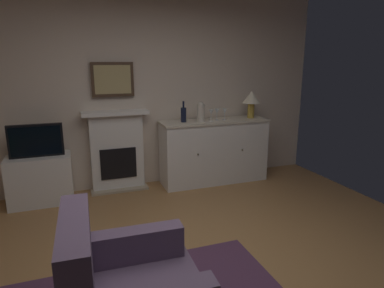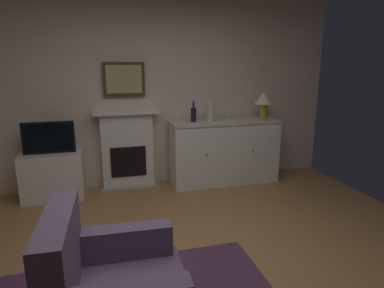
% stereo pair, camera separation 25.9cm
% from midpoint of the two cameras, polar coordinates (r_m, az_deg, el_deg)
% --- Properties ---
extents(ground_plane, '(5.30, 4.97, 0.10)m').
position_cam_midpoint_polar(ground_plane, '(2.98, 0.24, -23.04)').
color(ground_plane, '#9E7042').
rests_on(ground_plane, ground).
extents(wall_rear, '(5.30, 0.06, 2.96)m').
position_cam_midpoint_polar(wall_rear, '(4.77, -10.19, 10.55)').
color(wall_rear, beige).
rests_on(wall_rear, ground_plane).
extents(fireplace_unit, '(0.87, 0.30, 1.10)m').
position_cam_midpoint_polar(fireplace_unit, '(4.73, -14.14, -1.13)').
color(fireplace_unit, white).
rests_on(fireplace_unit, ground_plane).
extents(framed_picture, '(0.55, 0.04, 0.45)m').
position_cam_midpoint_polar(framed_picture, '(4.63, -14.91, 10.52)').
color(framed_picture, '#473323').
extents(sideboard_cabinet, '(1.57, 0.49, 0.92)m').
position_cam_midpoint_polar(sideboard_cabinet, '(4.91, 2.25, -1.23)').
color(sideboard_cabinet, white).
rests_on(sideboard_cabinet, ground_plane).
extents(table_lamp, '(0.26, 0.26, 0.40)m').
position_cam_midpoint_polar(table_lamp, '(5.02, 8.59, 7.54)').
color(table_lamp, '#B79338').
rests_on(table_lamp, sideboard_cabinet).
extents(wine_bottle, '(0.08, 0.08, 0.29)m').
position_cam_midpoint_polar(wine_bottle, '(4.65, -3.05, 5.04)').
color(wine_bottle, black).
rests_on(wine_bottle, sideboard_cabinet).
extents(wine_glass_left, '(0.07, 0.07, 0.16)m').
position_cam_midpoint_polar(wine_glass_left, '(4.72, 1.69, 5.35)').
color(wine_glass_left, silver).
rests_on(wine_glass_left, sideboard_cabinet).
extents(wine_glass_center, '(0.07, 0.07, 0.16)m').
position_cam_midpoint_polar(wine_glass_center, '(4.80, 2.71, 5.49)').
color(wine_glass_center, silver).
rests_on(wine_glass_center, sideboard_cabinet).
extents(wine_glass_right, '(0.07, 0.07, 0.16)m').
position_cam_midpoint_polar(wine_glass_right, '(4.82, 4.03, 5.51)').
color(wine_glass_right, silver).
rests_on(wine_glass_right, sideboard_cabinet).
extents(vase_decorative, '(0.11, 0.11, 0.28)m').
position_cam_midpoint_polar(vase_decorative, '(4.66, -0.10, 5.48)').
color(vase_decorative, beige).
rests_on(vase_decorative, sideboard_cabinet).
extents(tv_cabinet, '(0.75, 0.42, 0.61)m').
position_cam_midpoint_polar(tv_cabinet, '(4.66, -25.78, -5.49)').
color(tv_cabinet, white).
rests_on(tv_cabinet, ground_plane).
extents(tv_set, '(0.62, 0.07, 0.40)m').
position_cam_midpoint_polar(tv_set, '(4.51, -26.48, 0.50)').
color(tv_set, black).
rests_on(tv_set, tv_cabinet).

